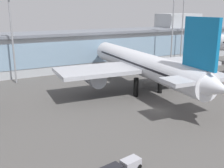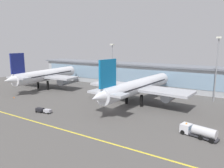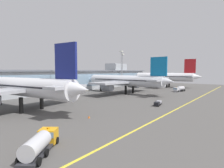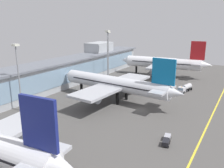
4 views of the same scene
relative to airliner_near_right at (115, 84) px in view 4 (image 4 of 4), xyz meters
name	(u,v)px [view 4 (image 4 of 4)]	position (x,y,z in m)	size (l,w,h in m)	color
ground_plane	(140,110)	(-4.34, -12.39, -6.52)	(207.42, 207.42, 0.00)	#514F4C
taxiway_centreline_stripe	(208,124)	(-4.34, -34.39, -6.52)	(165.94, 0.50, 0.01)	yellow
terminal_building	(49,75)	(-2.48, 32.12, -0.05)	(151.16, 14.00, 17.32)	#ADB2B7
airliner_near_right	(115,84)	(0.00, 0.00, 0.00)	(40.62, 53.01, 17.86)	black
airliner_far_right	(163,63)	(48.92, -1.99, 0.64)	(34.79, 49.59, 19.54)	black
baggage_tug_near	(167,140)	(-21.33, -27.31, -5.73)	(5.78, 2.67, 1.40)	black
service_truck_far	(185,88)	(25.59, -19.97, -5.01)	(9.36, 4.61, 2.90)	black
apron_light_mast_west	(18,68)	(-25.39, 21.71, 8.30)	(1.80, 1.80, 22.49)	gray
apron_light_mast_centre	(108,49)	(24.18, 18.37, 9.76)	(1.80, 1.80, 25.13)	gray
apron_light_mast_east	(108,48)	(32.72, 23.19, 9.19)	(1.80, 1.80, 24.09)	gray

